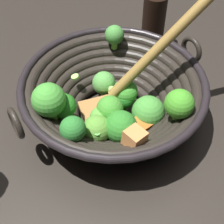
% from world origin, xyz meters
% --- Properties ---
extents(ground_plane, '(4.00, 4.00, 0.00)m').
position_xyz_m(ground_plane, '(0.00, 0.00, 0.00)').
color(ground_plane, '#28231E').
extents(wok, '(0.33, 0.38, 0.26)m').
position_xyz_m(wok, '(-0.00, 0.00, 0.07)').
color(wok, black).
rests_on(wok, ground).
extents(soy_sauce_bottle, '(0.05, 0.05, 0.18)m').
position_xyz_m(soy_sauce_bottle, '(0.19, -0.17, 0.07)').
color(soy_sauce_bottle, black).
rests_on(soy_sauce_bottle, ground).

